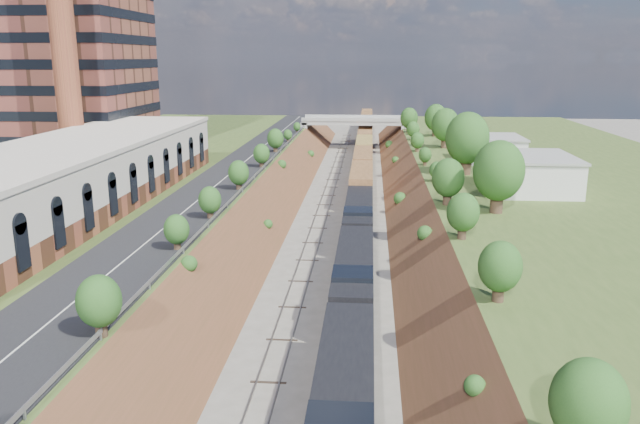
% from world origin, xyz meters
% --- Properties ---
extents(platform_left, '(44.00, 180.00, 5.00)m').
position_xyz_m(platform_left, '(-33.00, 60.00, 2.50)').
color(platform_left, '#3D5221').
rests_on(platform_left, ground).
extents(platform_right, '(44.00, 180.00, 5.00)m').
position_xyz_m(platform_right, '(33.00, 60.00, 2.50)').
color(platform_right, '#3D5221').
rests_on(platform_right, ground).
extents(embankment_left, '(10.00, 180.00, 10.00)m').
position_xyz_m(embankment_left, '(-11.00, 60.00, 0.00)').
color(embankment_left, brown).
rests_on(embankment_left, ground).
extents(embankment_right, '(10.00, 180.00, 10.00)m').
position_xyz_m(embankment_right, '(11.00, 60.00, 0.00)').
color(embankment_right, brown).
rests_on(embankment_right, ground).
extents(rail_left_track, '(1.58, 180.00, 0.18)m').
position_xyz_m(rail_left_track, '(-2.60, 60.00, 0.09)').
color(rail_left_track, gray).
rests_on(rail_left_track, ground).
extents(rail_right_track, '(1.58, 180.00, 0.18)m').
position_xyz_m(rail_right_track, '(2.60, 60.00, 0.09)').
color(rail_right_track, gray).
rests_on(rail_right_track, ground).
extents(road, '(8.00, 180.00, 0.10)m').
position_xyz_m(road, '(-15.50, 60.00, 5.05)').
color(road, black).
rests_on(road, platform_left).
extents(guardrail, '(0.10, 171.00, 0.70)m').
position_xyz_m(guardrail, '(-11.40, 59.80, 5.55)').
color(guardrail, '#99999E').
rests_on(guardrail, platform_left).
extents(commercial_building, '(14.30, 62.30, 7.00)m').
position_xyz_m(commercial_building, '(-28.00, 38.00, 8.51)').
color(commercial_building, brown).
rests_on(commercial_building, platform_left).
extents(smokestack, '(3.20, 3.20, 40.00)m').
position_xyz_m(smokestack, '(-36.00, 56.00, 25.00)').
color(smokestack, brown).
rests_on(smokestack, platform_left).
extents(overpass, '(24.50, 8.30, 7.40)m').
position_xyz_m(overpass, '(0.00, 122.00, 4.92)').
color(overpass, gray).
rests_on(overpass, ground).
extents(white_building_near, '(9.00, 12.00, 4.00)m').
position_xyz_m(white_building_near, '(23.50, 52.00, 7.00)').
color(white_building_near, silver).
rests_on(white_building_near, platform_right).
extents(white_building_far, '(8.00, 10.00, 3.60)m').
position_xyz_m(white_building_far, '(23.00, 74.00, 6.80)').
color(white_building_far, silver).
rests_on(white_building_far, platform_right).
extents(tree_right_large, '(5.25, 5.25, 7.61)m').
position_xyz_m(tree_right_large, '(17.00, 40.00, 9.38)').
color(tree_right_large, '#473323').
rests_on(tree_right_large, platform_right).
extents(tree_left_crest, '(2.45, 2.45, 3.55)m').
position_xyz_m(tree_left_crest, '(-11.80, 20.00, 7.04)').
color(tree_left_crest, '#473323').
rests_on(tree_left_crest, platform_left).
extents(freight_train, '(3.25, 182.25, 4.80)m').
position_xyz_m(freight_train, '(2.60, 90.74, 2.75)').
color(freight_train, black).
rests_on(freight_train, ground).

